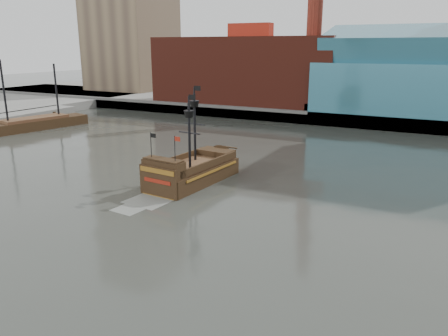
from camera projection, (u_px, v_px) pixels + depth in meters
The scene contains 6 objects.
ground at pixel (121, 263), 31.36m from camera, with size 400.00×400.00×0.00m, color #2D302A.
promenade_far at pixel (361, 104), 109.91m from camera, with size 220.00×60.00×2.00m, color slate.
seawall at pixel (333, 120), 84.56m from camera, with size 220.00×1.00×2.60m, color #4C4C49.
skyline at pixel (389, 1), 94.90m from camera, with size 149.00×45.00×62.00m.
pirate_ship at pixel (192, 174), 49.66m from camera, with size 6.06×15.82×11.57m.
docked_vessel at pixel (35, 125), 81.71m from camera, with size 8.52×20.27×13.44m.
Camera 1 is at (19.52, -21.86, 15.04)m, focal length 35.00 mm.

